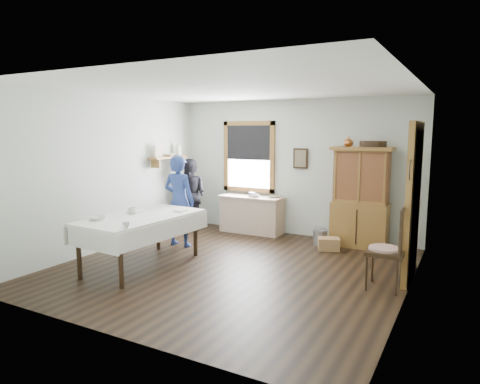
% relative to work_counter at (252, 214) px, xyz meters
% --- Properties ---
extents(room, '(5.01, 5.01, 2.70)m').
position_rel_work_counter_xyz_m(room, '(0.80, -2.22, 0.97)').
color(room, black).
rests_on(room, ground).
extents(window, '(1.18, 0.07, 1.48)m').
position_rel_work_counter_xyz_m(window, '(-0.20, 0.25, 1.25)').
color(window, white).
rests_on(window, room).
extents(doorway, '(0.09, 1.14, 2.22)m').
position_rel_work_counter_xyz_m(doorway, '(3.26, -1.37, 0.78)').
color(doorway, '#4E4237').
rests_on(doorway, room).
extents(wall_shelf, '(0.24, 1.00, 0.44)m').
position_rel_work_counter_xyz_m(wall_shelf, '(-1.57, -0.68, 1.19)').
color(wall_shelf, olive).
rests_on(wall_shelf, room).
extents(framed_picture, '(0.30, 0.04, 0.40)m').
position_rel_work_counter_xyz_m(framed_picture, '(0.95, 0.24, 1.17)').
color(framed_picture, black).
rests_on(framed_picture, room).
extents(rug_beater, '(0.01, 0.27, 0.27)m').
position_rel_work_counter_xyz_m(rug_beater, '(3.25, -1.92, 1.34)').
color(rug_beater, black).
rests_on(rug_beater, room).
extents(work_counter, '(1.33, 0.51, 0.76)m').
position_rel_work_counter_xyz_m(work_counter, '(0.00, 0.00, 0.00)').
color(work_counter, tan).
rests_on(work_counter, room).
extents(china_hutch, '(1.06, 0.51, 1.81)m').
position_rel_work_counter_xyz_m(china_hutch, '(2.21, -0.03, 0.52)').
color(china_hutch, olive).
rests_on(china_hutch, room).
extents(dining_table, '(1.17, 2.06, 0.80)m').
position_rel_work_counter_xyz_m(dining_table, '(-0.48, -2.80, 0.02)').
color(dining_table, white).
rests_on(dining_table, room).
extents(spindle_chair, '(0.54, 0.54, 1.12)m').
position_rel_work_counter_xyz_m(spindle_chair, '(3.00, -2.00, 0.18)').
color(spindle_chair, black).
rests_on(spindle_chair, room).
extents(pail, '(0.27, 0.27, 0.28)m').
position_rel_work_counter_xyz_m(pail, '(1.55, -0.24, -0.24)').
color(pail, gray).
rests_on(pail, room).
extents(wicker_basket, '(0.44, 0.38, 0.22)m').
position_rel_work_counter_xyz_m(wicker_basket, '(1.80, -0.53, -0.27)').
color(wicker_basket, '#A8814C').
rests_on(wicker_basket, room).
extents(woman_blue, '(0.58, 0.40, 1.54)m').
position_rel_work_counter_xyz_m(woman_blue, '(-0.69, -1.55, 0.39)').
color(woman_blue, navy).
rests_on(woman_blue, room).
extents(figure_dark, '(0.74, 0.61, 1.40)m').
position_rel_work_counter_xyz_m(figure_dark, '(-1.23, -0.42, 0.32)').
color(figure_dark, black).
rests_on(figure_dark, room).
extents(table_cup_a, '(0.14, 0.14, 0.10)m').
position_rel_work_counter_xyz_m(table_cup_a, '(-0.70, -2.75, 0.47)').
color(table_cup_a, silver).
rests_on(table_cup_a, dining_table).
extents(table_cup_b, '(0.11, 0.11, 0.09)m').
position_rel_work_counter_xyz_m(table_cup_b, '(-0.07, -3.56, 0.46)').
color(table_cup_b, silver).
rests_on(table_cup_b, dining_table).
extents(table_bowl, '(0.24, 0.24, 0.06)m').
position_rel_work_counter_xyz_m(table_bowl, '(-0.83, -3.35, 0.45)').
color(table_bowl, silver).
rests_on(table_bowl, dining_table).
extents(counter_book, '(0.26, 0.29, 0.02)m').
position_rel_work_counter_xyz_m(counter_book, '(0.36, 0.07, 0.39)').
color(counter_book, '#6B6047').
rests_on(counter_book, work_counter).
extents(counter_bowl, '(0.23, 0.23, 0.06)m').
position_rel_work_counter_xyz_m(counter_bowl, '(0.13, -0.09, 0.41)').
color(counter_bowl, silver).
rests_on(counter_bowl, work_counter).
extents(shelf_bowl, '(0.22, 0.22, 0.05)m').
position_rel_work_counter_xyz_m(shelf_bowl, '(-1.57, -0.67, 1.22)').
color(shelf_bowl, silver).
rests_on(shelf_bowl, wall_shelf).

